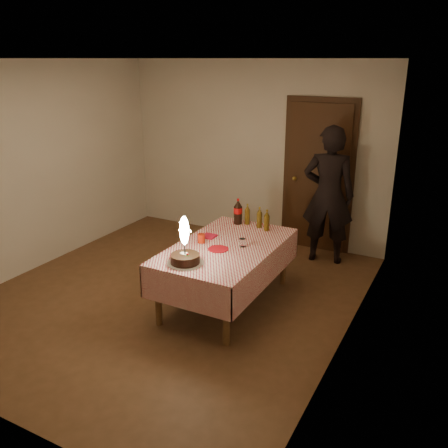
# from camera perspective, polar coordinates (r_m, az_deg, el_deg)

# --- Properties ---
(ground) EXTENTS (4.00, 4.50, 0.01)m
(ground) POSITION_cam_1_polar(r_m,az_deg,el_deg) (5.59, -6.49, -8.55)
(ground) COLOR brown
(ground) RESTS_ON ground
(room_shell) EXTENTS (4.04, 4.54, 2.62)m
(room_shell) POSITION_cam_1_polar(r_m,az_deg,el_deg) (5.08, -6.40, 8.46)
(room_shell) COLOR beige
(room_shell) RESTS_ON ground
(dining_table) EXTENTS (1.02, 1.72, 0.69)m
(dining_table) POSITION_cam_1_polar(r_m,az_deg,el_deg) (5.16, 0.26, -3.56)
(dining_table) COLOR brown
(dining_table) RESTS_ON ground
(birthday_cake) EXTENTS (0.36, 0.36, 0.49)m
(birthday_cake) POSITION_cam_1_polar(r_m,az_deg,el_deg) (4.66, -4.72, -3.43)
(birthday_cake) COLOR white
(birthday_cake) RESTS_ON dining_table
(red_plate) EXTENTS (0.22, 0.22, 0.01)m
(red_plate) POSITION_cam_1_polar(r_m,az_deg,el_deg) (5.02, -0.69, -3.02)
(red_plate) COLOR red
(red_plate) RESTS_ON dining_table
(red_cup) EXTENTS (0.08, 0.08, 0.10)m
(red_cup) POSITION_cam_1_polar(r_m,az_deg,el_deg) (5.19, -2.74, -1.74)
(red_cup) COLOR #B4240C
(red_cup) RESTS_ON dining_table
(clear_cup) EXTENTS (0.07, 0.07, 0.09)m
(clear_cup) POSITION_cam_1_polar(r_m,az_deg,el_deg) (5.08, 2.22, -2.25)
(clear_cup) COLOR white
(clear_cup) RESTS_ON dining_table
(napkin_stack) EXTENTS (0.15, 0.15, 0.02)m
(napkin_stack) POSITION_cam_1_polar(r_m,az_deg,el_deg) (5.36, -1.82, -1.47)
(napkin_stack) COLOR red
(napkin_stack) RESTS_ON dining_table
(cola_bottle) EXTENTS (0.10, 0.10, 0.32)m
(cola_bottle) POSITION_cam_1_polar(r_m,az_deg,el_deg) (5.74, 1.69, 1.49)
(cola_bottle) COLOR black
(cola_bottle) RESTS_ON dining_table
(amber_bottle_left) EXTENTS (0.06, 0.06, 0.25)m
(amber_bottle_left) POSITION_cam_1_polar(r_m,az_deg,el_deg) (5.75, 2.82, 1.12)
(amber_bottle_left) COLOR #573E0F
(amber_bottle_left) RESTS_ON dining_table
(amber_bottle_right) EXTENTS (0.06, 0.06, 0.25)m
(amber_bottle_right) POSITION_cam_1_polar(r_m,az_deg,el_deg) (5.55, 5.16, 0.38)
(amber_bottle_right) COLOR #573E0F
(amber_bottle_right) RESTS_ON dining_table
(amber_bottle_mid) EXTENTS (0.06, 0.06, 0.25)m
(amber_bottle_mid) POSITION_cam_1_polar(r_m,az_deg,el_deg) (5.64, 4.28, 0.73)
(amber_bottle_mid) COLOR #573E0F
(amber_bottle_mid) RESTS_ON dining_table
(photographer) EXTENTS (0.74, 0.56, 1.83)m
(photographer) POSITION_cam_1_polar(r_m,az_deg,el_deg) (6.33, 12.44, 3.42)
(photographer) COLOR black
(photographer) RESTS_ON ground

